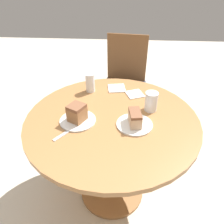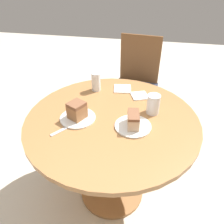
{
  "view_description": "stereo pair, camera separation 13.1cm",
  "coord_description": "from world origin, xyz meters",
  "px_view_note": "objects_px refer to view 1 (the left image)",
  "views": [
    {
      "loc": [
        0.07,
        -1.07,
        1.53
      ],
      "look_at": [
        0.0,
        0.0,
        0.78
      ],
      "focal_mm": 35.0,
      "sensor_mm": 36.0,
      "label": 1
    },
    {
      "loc": [
        0.2,
        -1.05,
        1.53
      ],
      "look_at": [
        0.0,
        0.0,
        0.78
      ],
      "focal_mm": 35.0,
      "sensor_mm": 36.0,
      "label": 2
    }
  ],
  "objects_px": {
    "plate_near": "(78,120)",
    "cake_slice_near": "(77,113)",
    "chair": "(124,82)",
    "cake_slice_far": "(135,118)",
    "plate_far": "(134,124)",
    "glass_water": "(90,84)",
    "glass_lemonade": "(151,103)"
  },
  "relations": [
    {
      "from": "cake_slice_far",
      "to": "glass_water",
      "type": "xyz_separation_m",
      "value": [
        -0.31,
        0.38,
        0.01
      ]
    },
    {
      "from": "cake_slice_near",
      "to": "glass_water",
      "type": "distance_m",
      "value": 0.37
    },
    {
      "from": "cake_slice_far",
      "to": "glass_water",
      "type": "distance_m",
      "value": 0.49
    },
    {
      "from": "cake_slice_near",
      "to": "glass_lemonade",
      "type": "bearing_deg",
      "value": 18.69
    },
    {
      "from": "chair",
      "to": "plate_far",
      "type": "xyz_separation_m",
      "value": [
        0.07,
        -1.03,
        0.26
      ]
    },
    {
      "from": "glass_lemonade",
      "to": "glass_water",
      "type": "relative_size",
      "value": 0.92
    },
    {
      "from": "plate_far",
      "to": "glass_water",
      "type": "xyz_separation_m",
      "value": [
        -0.31,
        0.38,
        0.06
      ]
    },
    {
      "from": "chair",
      "to": "plate_near",
      "type": "bearing_deg",
      "value": -97.95
    },
    {
      "from": "plate_near",
      "to": "plate_far",
      "type": "distance_m",
      "value": 0.34
    },
    {
      "from": "plate_near",
      "to": "glass_water",
      "type": "xyz_separation_m",
      "value": [
        0.02,
        0.36,
        0.06
      ]
    },
    {
      "from": "cake_slice_far",
      "to": "glass_water",
      "type": "bearing_deg",
      "value": 129.52
    },
    {
      "from": "chair",
      "to": "plate_near",
      "type": "distance_m",
      "value": 1.08
    },
    {
      "from": "cake_slice_far",
      "to": "glass_lemonade",
      "type": "height_order",
      "value": "glass_lemonade"
    },
    {
      "from": "plate_near",
      "to": "cake_slice_far",
      "type": "distance_m",
      "value": 0.34
    },
    {
      "from": "chair",
      "to": "cake_slice_far",
      "type": "height_order",
      "value": "chair"
    },
    {
      "from": "plate_far",
      "to": "cake_slice_near",
      "type": "distance_m",
      "value": 0.34
    },
    {
      "from": "cake_slice_near",
      "to": "glass_lemonade",
      "type": "distance_m",
      "value": 0.47
    },
    {
      "from": "plate_near",
      "to": "cake_slice_near",
      "type": "relative_size",
      "value": 1.75
    },
    {
      "from": "chair",
      "to": "glass_lemonade",
      "type": "distance_m",
      "value": 0.94
    },
    {
      "from": "cake_slice_near",
      "to": "glass_water",
      "type": "bearing_deg",
      "value": 86.24
    },
    {
      "from": "plate_near",
      "to": "cake_slice_near",
      "type": "xyz_separation_m",
      "value": [
        0.0,
        0.0,
        0.06
      ]
    },
    {
      "from": "plate_far",
      "to": "glass_water",
      "type": "relative_size",
      "value": 1.55
    },
    {
      "from": "cake_slice_far",
      "to": "glass_lemonade",
      "type": "relative_size",
      "value": 1.0
    },
    {
      "from": "cake_slice_near",
      "to": "cake_slice_far",
      "type": "height_order",
      "value": "cake_slice_near"
    },
    {
      "from": "chair",
      "to": "cake_slice_near",
      "type": "bearing_deg",
      "value": -97.95
    },
    {
      "from": "plate_far",
      "to": "plate_near",
      "type": "bearing_deg",
      "value": 177.42
    },
    {
      "from": "glass_lemonade",
      "to": "glass_water",
      "type": "bearing_deg",
      "value": 152.7
    },
    {
      "from": "cake_slice_near",
      "to": "plate_near",
      "type": "bearing_deg",
      "value": 180.0
    },
    {
      "from": "chair",
      "to": "cake_slice_far",
      "type": "relative_size",
      "value": 7.42
    },
    {
      "from": "chair",
      "to": "cake_slice_near",
      "type": "relative_size",
      "value": 7.59
    },
    {
      "from": "cake_slice_near",
      "to": "chair",
      "type": "bearing_deg",
      "value": 75.24
    },
    {
      "from": "cake_slice_near",
      "to": "glass_lemonade",
      "type": "relative_size",
      "value": 0.98
    }
  ]
}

